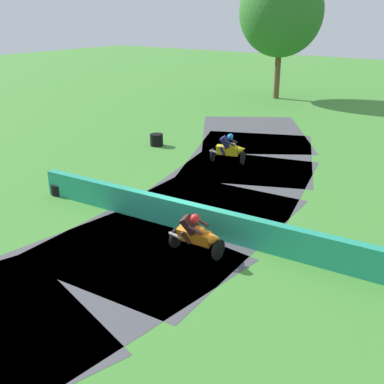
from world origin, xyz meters
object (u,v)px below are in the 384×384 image
motorcycle_lead_orange (197,235)px  motorcycle_chase_yellow (229,149)px  tire_stack_mid_a (59,189)px  tire_stack_mid_b (157,140)px

motorcycle_lead_orange → motorcycle_chase_yellow: motorcycle_chase_yellow is taller
tire_stack_mid_a → motorcycle_chase_yellow: bearing=65.8°
motorcycle_chase_yellow → tire_stack_mid_a: size_ratio=2.75×
motorcycle_chase_yellow → tire_stack_mid_a: (-3.12, -6.94, -0.46)m
tire_stack_mid_a → motorcycle_lead_orange: bearing=-7.5°
motorcycle_lead_orange → motorcycle_chase_yellow: bearing=115.7°
motorcycle_chase_yellow → tire_stack_mid_b: size_ratio=2.60×
motorcycle_lead_orange → tire_stack_mid_b: motorcycle_lead_orange is taller
motorcycle_chase_yellow → tire_stack_mid_b: bearing=174.6°
motorcycle_lead_orange → tire_stack_mid_a: 6.96m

